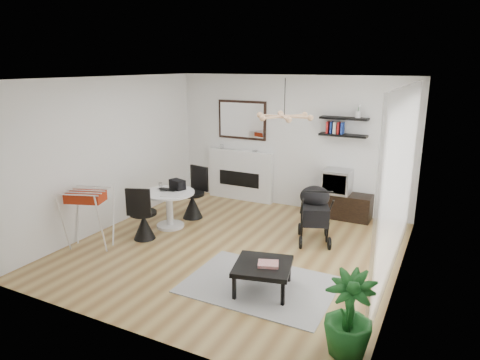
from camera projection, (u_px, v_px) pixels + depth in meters
The scene contains 25 objects.
floor at pixel (234, 249), 6.95m from camera, with size 5.00×5.00×0.00m, color olive.
ceiling at pixel (233, 78), 6.24m from camera, with size 5.00×5.00×0.00m, color white.
wall_back at pixel (290, 142), 8.74m from camera, with size 5.00×5.00×0.00m, color white.
wall_left at pixel (111, 153), 7.69m from camera, with size 5.00×5.00×0.00m, color white.
wall_right at pixel (405, 189), 5.50m from camera, with size 5.00×5.00×0.00m, color white.
sheer_curtain at pixel (399, 184), 5.72m from camera, with size 0.04×3.60×2.60m, color white.
fireplace at pixel (241, 169), 9.33m from camera, with size 1.50×0.17×2.16m.
shelf_lower at pixel (343, 135), 8.09m from camera, with size 0.90×0.25×0.04m, color black.
shelf_upper at pixel (344, 118), 8.00m from camera, with size 0.90×0.25×0.04m, color black.
pendant_lamp at pixel (284, 116), 6.34m from camera, with size 0.90×0.90×0.10m, color tan, non-canonical shape.
tv_console at pixel (337, 205), 8.35m from camera, with size 1.29×0.45×0.48m, color black.
crt_tv at pixel (337, 181), 8.24m from camera, with size 0.52×0.46×0.46m.
dining_table at pixel (169, 204), 7.76m from camera, with size 0.92×0.92×0.68m.
laptop at pixel (166, 191), 7.72m from camera, with size 0.36×0.23×0.03m, color black.
black_bag at pixel (177, 184), 7.85m from camera, with size 0.29×0.18×0.18m, color black.
newspaper at pixel (172, 195), 7.51m from camera, with size 0.35×0.29×0.01m, color silver.
drinking_glass at pixel (160, 186), 7.89m from camera, with size 0.07×0.07×0.11m, color white.
chair_far at pixel (193, 202), 8.30m from camera, with size 0.49×0.51×1.00m.
chair_near at pixel (143, 222), 7.26m from camera, with size 0.50×0.51×0.95m.
drying_rack at pixel (89, 217), 6.87m from camera, with size 0.83×0.80×0.99m.
stroller at pixel (315, 216), 7.18m from camera, with size 0.77×0.94×1.03m.
rug at pixel (260, 285), 5.80m from camera, with size 1.97×1.43×0.01m, color gray.
coffee_table at pixel (263, 267), 5.57m from camera, with size 0.87×0.87×0.37m.
magazines at pixel (268, 264), 5.52m from camera, with size 0.26×0.21×0.04m, color #BA322E.
potted_plant at pixel (349, 314), 4.32m from camera, with size 0.51×0.51×0.90m, color #19571E.
Camera 1 is at (3.00, -5.67, 2.90)m, focal length 32.00 mm.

